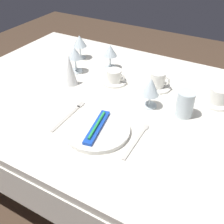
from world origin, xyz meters
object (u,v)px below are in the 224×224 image
at_px(wine_glass_left, 80,42).
at_px(wine_glass_far, 110,52).
at_px(dinner_plate, 97,130).
at_px(toothbrush_package, 97,127).
at_px(wine_glass_right, 151,88).
at_px(coffee_cup_far, 114,76).
at_px(spoon_soup, 139,136).
at_px(coffee_cup_left, 219,95).
at_px(fork_outer, 70,115).
at_px(coffee_cup_right, 158,79).
at_px(napkin_folded, 70,70).
at_px(wine_glass_centre, 75,55).
at_px(drink_tumbler, 185,105).

xyz_separation_m(wine_glass_left, wine_glass_far, (0.22, -0.03, -0.01)).
relative_size(dinner_plate, wine_glass_left, 1.86).
distance_m(toothbrush_package, wine_glass_right, 0.29).
height_order(coffee_cup_far, wine_glass_far, wine_glass_far).
distance_m(coffee_cup_far, wine_glass_left, 0.36).
relative_size(spoon_soup, coffee_cup_left, 2.12).
bearing_deg(wine_glass_far, fork_outer, -81.83).
bearing_deg(dinner_plate, coffee_cup_left, 49.82).
xyz_separation_m(spoon_soup, coffee_cup_left, (0.21, 0.39, 0.04)).
xyz_separation_m(toothbrush_package, wine_glass_left, (-0.45, 0.53, 0.08)).
xyz_separation_m(coffee_cup_left, wine_glass_left, (-0.82, 0.09, 0.06)).
distance_m(toothbrush_package, coffee_cup_right, 0.44).
bearing_deg(napkin_folded, coffee_cup_right, 24.31).
xyz_separation_m(spoon_soup, wine_glass_right, (-0.05, 0.21, 0.09)).
xyz_separation_m(coffee_cup_left, wine_glass_right, (-0.26, -0.17, 0.05)).
bearing_deg(toothbrush_package, spoon_soup, 18.34).
xyz_separation_m(dinner_plate, fork_outer, (-0.16, 0.03, -0.01)).
xyz_separation_m(toothbrush_package, coffee_cup_far, (-0.13, 0.37, 0.01)).
bearing_deg(coffee_cup_far, napkin_folded, -147.38).
xyz_separation_m(coffee_cup_right, wine_glass_far, (-0.31, 0.07, 0.05)).
bearing_deg(spoon_soup, wine_glass_far, 130.44).
bearing_deg(wine_glass_left, toothbrush_package, -49.95).
xyz_separation_m(toothbrush_package, napkin_folded, (-0.31, 0.26, 0.05)).
distance_m(wine_glass_centre, drink_tumbler, 0.64).
height_order(wine_glass_right, drink_tumbler, wine_glass_right).
height_order(fork_outer, spoon_soup, spoon_soup).
relative_size(dinner_plate, coffee_cup_left, 2.48).
relative_size(coffee_cup_right, napkin_folded, 0.63).
relative_size(coffee_cup_right, wine_glass_centre, 0.71).
height_order(toothbrush_package, wine_glass_right, wine_glass_right).
height_order(spoon_soup, coffee_cup_right, coffee_cup_right).
xyz_separation_m(wine_glass_centre, wine_glass_right, (0.48, -0.11, -0.01)).
bearing_deg(napkin_folded, coffee_cup_left, 14.97).
relative_size(dinner_plate, napkin_folded, 1.67).
xyz_separation_m(dinner_plate, coffee_cup_left, (0.37, 0.44, 0.03)).
bearing_deg(coffee_cup_far, fork_outer, -95.38).
relative_size(coffee_cup_far, napkin_folded, 0.63).
xyz_separation_m(wine_glass_centre, napkin_folded, (0.06, -0.12, -0.02)).
distance_m(fork_outer, wine_glass_right, 0.37).
distance_m(toothbrush_package, wine_glass_far, 0.56).
xyz_separation_m(wine_glass_left, wine_glass_right, (0.56, -0.27, -0.01)).
height_order(wine_glass_centre, napkin_folded, napkin_folded).
height_order(coffee_cup_right, napkin_folded, napkin_folded).
height_order(coffee_cup_left, wine_glass_far, wine_glass_far).
xyz_separation_m(coffee_cup_far, wine_glass_left, (-0.32, 0.16, 0.06)).
distance_m(spoon_soup, wine_glass_right, 0.24).
relative_size(toothbrush_package, wine_glass_left, 1.52).
bearing_deg(toothbrush_package, wine_glass_left, 130.05).
distance_m(coffee_cup_left, wine_glass_right, 0.32).
distance_m(coffee_cup_far, wine_glass_far, 0.17).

